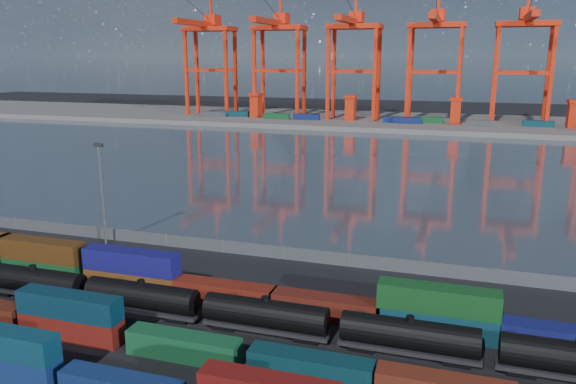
% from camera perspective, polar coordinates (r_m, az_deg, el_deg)
% --- Properties ---
extents(ground, '(700.00, 700.00, 0.00)m').
position_cam_1_polar(ground, '(61.73, -8.82, -15.46)').
color(ground, black).
rests_on(ground, ground).
extents(harbor_water, '(700.00, 700.00, 0.00)m').
position_cam_1_polar(harbor_water, '(157.83, 8.31, 2.59)').
color(harbor_water, '#323E48').
rests_on(harbor_water, ground).
extents(far_quay, '(700.00, 70.00, 2.00)m').
position_cam_1_polar(far_quay, '(260.77, 12.20, 6.97)').
color(far_quay, '#514F4C').
rests_on(far_quay, ground).
extents(container_row_mid, '(140.33, 2.44, 5.20)m').
position_cam_1_polar(container_row_mid, '(56.01, -0.75, -16.75)').
color(container_row_mid, '#3D4042').
rests_on(container_row_mid, ground).
extents(container_row_north, '(143.28, 2.64, 5.64)m').
position_cam_1_polar(container_row_north, '(70.11, -6.36, -9.60)').
color(container_row_north, navy).
rests_on(container_row_north, ground).
extents(tanker_string, '(122.86, 3.08, 4.41)m').
position_cam_1_polar(tanker_string, '(73.59, -19.81, -9.28)').
color(tanker_string, black).
rests_on(tanker_string, ground).
extents(waterfront_fence, '(160.12, 0.12, 2.20)m').
position_cam_1_polar(waterfront_fence, '(84.99, -0.41, -6.21)').
color(waterfront_fence, '#595B5E').
rests_on(waterfront_fence, ground).
extents(yard_light_mast, '(1.60, 0.40, 16.60)m').
position_cam_1_polar(yard_light_mast, '(94.37, -18.41, 0.34)').
color(yard_light_mast, slate).
rests_on(yard_light_mast, ground).
extents(gantry_cranes, '(198.62, 45.35, 61.41)m').
position_cam_1_polar(gantry_cranes, '(253.54, 10.73, 15.16)').
color(gantry_cranes, red).
rests_on(gantry_cranes, ground).
extents(quay_containers, '(172.58, 10.99, 2.60)m').
position_cam_1_polar(quay_containers, '(247.49, 9.34, 7.29)').
color(quay_containers, navy).
rests_on(quay_containers, far_quay).
extents(straddle_carriers, '(140.00, 7.00, 11.10)m').
position_cam_1_polar(straddle_carriers, '(250.45, 11.47, 8.32)').
color(straddle_carriers, red).
rests_on(straddle_carriers, far_quay).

